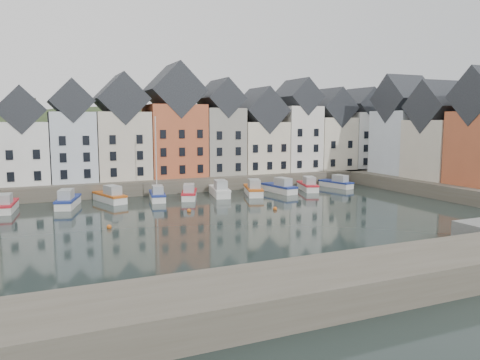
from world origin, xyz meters
TOP-DOWN VIEW (x-y plane):
  - ground at (0.00, 0.00)m, footprint 260.00×260.00m
  - far_quay at (0.00, 30.00)m, footprint 90.00×16.00m
  - right_quay at (37.00, 3.00)m, footprint 14.00×54.00m
  - near_wall at (-10.00, -22.00)m, footprint 50.00×6.00m
  - hillside at (0.02, 56.00)m, footprint 153.60×70.40m
  - far_terrace at (3.21, 28.00)m, footprint 72.37×8.16m
  - right_terrace at (36.00, 8.07)m, footprint 8.30×24.25m
  - mooring_buoys at (-4.00, 5.33)m, footprint 20.50×5.50m
  - boat_a at (-23.92, 17.19)m, footprint 2.63×6.46m
  - boat_b at (-16.97, 17.25)m, footprint 3.76×6.98m
  - boat_c at (-11.55, 18.75)m, footprint 3.85×6.88m
  - boat_d at (-5.44, 17.60)m, footprint 2.85×6.29m
  - boat_e at (-1.04, 17.17)m, footprint 3.93×6.41m
  - boat_f at (3.71, 17.68)m, footprint 3.37×7.08m
  - boat_g at (8.57, 16.54)m, footprint 4.09×7.13m
  - boat_h at (13.20, 16.95)m, footprint 3.01×6.90m
  - boat_i at (18.29, 17.20)m, footprint 3.82×6.74m
  - boat_j at (24.26, 17.96)m, footprint 3.16×6.30m

SIDE VIEW (x-z plane):
  - hillside at x=0.02m, z-range -49.96..14.04m
  - ground at x=0.00m, z-range 0.00..0.00m
  - mooring_buoys at x=-4.00m, z-range -0.10..0.40m
  - boat_j at x=24.26m, z-range -0.47..1.85m
  - boat_e at x=-1.04m, z-range -0.48..1.88m
  - boat_a at x=-23.92m, z-range -0.49..1.92m
  - boat_i at x=18.29m, z-range -0.50..1.97m
  - boat_c at x=-11.55m, z-range -0.51..2.01m
  - boat_d at x=-5.44m, z-range -5.05..6.55m
  - boat_h at x=13.20m, z-range -0.52..2.04m
  - boat_b at x=-16.97m, z-range -0.52..2.04m
  - boat_f at x=3.71m, z-range -0.53..2.08m
  - boat_g at x=8.57m, z-range -0.53..2.09m
  - far_quay at x=0.00m, z-range 0.00..2.00m
  - right_quay at x=37.00m, z-range 0.00..2.00m
  - near_wall at x=-10.00m, z-range 0.00..2.00m
  - far_terrace at x=3.21m, z-range -0.01..17.76m
  - right_terrace at x=36.00m, z-range 0.73..17.10m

